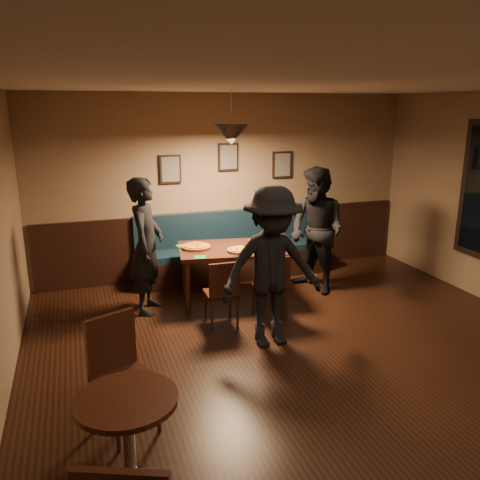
{
  "coord_description": "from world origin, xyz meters",
  "views": [
    {
      "loc": [
        -2.27,
        -3.75,
        2.59
      ],
      "look_at": [
        -0.32,
        1.96,
        0.95
      ],
      "focal_mm": 36.71,
      "sensor_mm": 36.0,
      "label": 1
    }
  ],
  "objects": [
    {
      "name": "floor",
      "position": [
        0.0,
        0.0,
        0.0
      ],
      "size": [
        7.0,
        7.0,
        0.0
      ],
      "primitive_type": "plane",
      "color": "black",
      "rests_on": "ground"
    },
    {
      "name": "ceiling",
      "position": [
        0.0,
        0.0,
        2.8
      ],
      "size": [
        7.0,
        7.0,
        0.0
      ],
      "primitive_type": "plane",
      "rotation": [
        3.14,
        0.0,
        0.0
      ],
      "color": "silver",
      "rests_on": "ground"
    },
    {
      "name": "wall_back",
      "position": [
        0.0,
        3.5,
        1.4
      ],
      "size": [
        6.0,
        0.0,
        6.0
      ],
      "primitive_type": "plane",
      "rotation": [
        1.57,
        0.0,
        0.0
      ],
      "color": "#8C704F",
      "rests_on": "ground"
    },
    {
      "name": "wainscot",
      "position": [
        0.0,
        3.47,
        0.5
      ],
      "size": [
        5.88,
        0.06,
        1.0
      ],
      "primitive_type": "cube",
      "color": "black",
      "rests_on": "ground"
    },
    {
      "name": "booth_bench",
      "position": [
        0.0,
        3.2,
        0.5
      ],
      "size": [
        3.0,
        0.6,
        1.0
      ],
      "primitive_type": null,
      "color": "#0F232D",
      "rests_on": "ground"
    },
    {
      "name": "picture_left",
      "position": [
        -0.9,
        3.47,
        1.7
      ],
      "size": [
        0.32,
        0.04,
        0.42
      ],
      "primitive_type": "cube",
      "color": "black",
      "rests_on": "wall_back"
    },
    {
      "name": "picture_center",
      "position": [
        0.0,
        3.47,
        1.85
      ],
      "size": [
        0.32,
        0.04,
        0.42
      ],
      "primitive_type": "cube",
      "color": "black",
      "rests_on": "wall_back"
    },
    {
      "name": "picture_right",
      "position": [
        0.9,
        3.47,
        1.7
      ],
      "size": [
        0.32,
        0.04,
        0.42
      ],
      "primitive_type": "cube",
      "color": "black",
      "rests_on": "wall_back"
    },
    {
      "name": "pendant_lamp",
      "position": [
        -0.32,
        2.31,
        2.25
      ],
      "size": [
        0.44,
        0.44,
        0.25
      ],
      "primitive_type": "cone",
      "rotation": [
        3.14,
        0.0,
        0.0
      ],
      "color": "black",
      "rests_on": "ceiling"
    },
    {
      "name": "dining_table",
      "position": [
        -0.32,
        2.31,
        0.38
      ],
      "size": [
        1.54,
        1.12,
        0.76
      ],
      "primitive_type": "cube",
      "rotation": [
        0.0,
        0.0,
        -0.16
      ],
      "color": "black",
      "rests_on": "floor"
    },
    {
      "name": "chair_near_left",
      "position": [
        -0.69,
        1.59,
        0.42
      ],
      "size": [
        0.38,
        0.38,
        0.85
      ],
      "primitive_type": null,
      "rotation": [
        0.0,
        0.0,
        -0.02
      ],
      "color": "black",
      "rests_on": "floor"
    },
    {
      "name": "chair_near_right",
      "position": [
        -0.05,
        1.6,
        0.42
      ],
      "size": [
        0.38,
        0.38,
        0.84
      ],
      "primitive_type": null,
      "rotation": [
        0.0,
        0.0,
        0.03
      ],
      "color": "#321E0E",
      "rests_on": "floor"
    },
    {
      "name": "diner_left",
      "position": [
        -1.46,
        2.32,
        0.88
      ],
      "size": [
        0.64,
        0.75,
        1.76
      ],
      "primitive_type": "imported",
      "rotation": [
        0.0,
        0.0,
        1.17
      ],
      "color": "black",
      "rests_on": "floor"
    },
    {
      "name": "diner_right",
      "position": [
        0.93,
        2.26,
        0.9
      ],
      "size": [
        0.94,
        1.05,
        1.79
      ],
      "primitive_type": "imported",
      "rotation": [
        0.0,
        0.0,
        -1.22
      ],
      "color": "black",
      "rests_on": "floor"
    },
    {
      "name": "diner_front",
      "position": [
        -0.3,
        0.94,
        0.9
      ],
      "size": [
        1.16,
        0.67,
        1.79
      ],
      "primitive_type": "imported",
      "rotation": [
        0.0,
        0.0,
        0.0
      ],
      "color": "black",
      "rests_on": "floor"
    },
    {
      "name": "pizza_a",
      "position": [
        -0.79,
        2.43,
        0.78
      ],
      "size": [
        0.44,
        0.44,
        0.04
      ],
      "primitive_type": "cylinder",
      "rotation": [
        0.0,
        0.0,
        -0.13
      ],
      "color": "orange",
      "rests_on": "dining_table"
    },
    {
      "name": "pizza_b",
      "position": [
        -0.28,
        2.1,
        0.78
      ],
      "size": [
        0.38,
        0.38,
        0.04
      ],
      "primitive_type": "cylinder",
      "rotation": [
        0.0,
        0.0,
        0.15
      ],
      "color": "#C47424",
      "rests_on": "dining_table"
    },
    {
      "name": "pizza_c",
      "position": [
        0.12,
        2.41,
        0.77
      ],
      "size": [
        0.37,
        0.37,
        0.04
      ],
      "primitive_type": "cylinder",
      "rotation": [
        0.0,
        0.0,
        0.17
      ],
      "color": "orange",
      "rests_on": "dining_table"
    },
    {
      "name": "soda_glass",
      "position": [
        0.31,
        2.02,
        0.82
      ],
      "size": [
        0.07,
        0.07,
        0.13
      ],
      "primitive_type": "cylinder",
      "rotation": [
        0.0,
        0.0,
        0.14
      ],
      "color": "black",
      "rests_on": "dining_table"
    },
    {
      "name": "tabasco_bottle",
      "position": [
        0.16,
        2.29,
        0.82
      ],
      "size": [
        0.04,
        0.04,
        0.13
      ],
      "primitive_type": "cylinder",
      "rotation": [
        0.0,
        0.0,
        -0.35
      ],
      "color": "#AB1305",
      "rests_on": "dining_table"
    },
    {
      "name": "napkin_a",
      "position": [
        -0.94,
        2.58,
        0.76
      ],
      "size": [
        0.17,
        0.17,
        0.01
      ],
      "primitive_type": "cube",
      "rotation": [
        0.0,
        0.0,
        0.11
      ],
      "color": "#1D7020",
      "rests_on": "dining_table"
    },
    {
      "name": "napkin_b",
      "position": [
        -0.84,
        2.0,
        0.76
      ],
      "size": [
        0.18,
        0.18,
        0.01
      ],
      "primitive_type": "cube",
      "rotation": [
        0.0,
        0.0,
        -0.19
      ],
      "color": "#207939",
      "rests_on": "dining_table"
    },
    {
      "name": "cutlery_set",
      "position": [
        -0.34,
        1.89,
        0.76
      ],
      "size": [
        0.2,
        0.11,
        0.0
      ],
      "primitive_type": "cube",
      "rotation": [
        0.0,
        0.0,
        1.1
      ],
      "color": "silver",
      "rests_on": "dining_table"
    },
    {
      "name": "cafe_table",
      "position": [
        -2.06,
        -0.81,
        0.37
      ],
      "size": [
        0.85,
        0.85,
        0.74
      ],
      "primitive_type": "cylinder",
      "rotation": [
        0.0,
        0.0,
        -0.26
      ],
      "color": "black",
      "rests_on": "floor"
    },
    {
      "name": "cafe_chair_far",
      "position": [
        -2.01,
        -0.13,
        0.49
      ],
      "size": [
        0.57,
        0.57,
        0.97
      ],
      "primitive_type": null,
      "rotation": [
        0.0,
        0.0,
        3.55
      ],
      "color": "black",
      "rests_on": "floor"
    }
  ]
}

